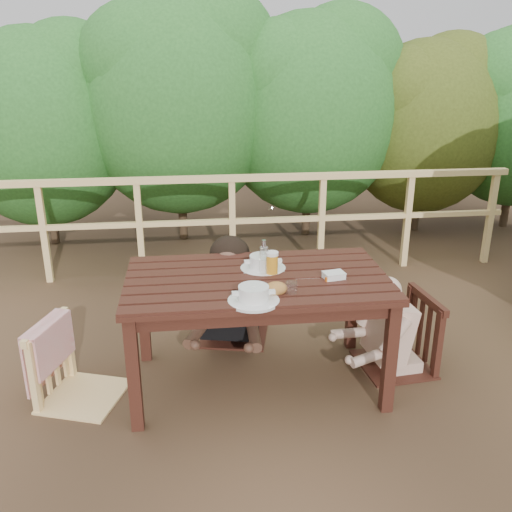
{
  "coord_description": "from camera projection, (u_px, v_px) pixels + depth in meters",
  "views": [
    {
      "loc": [
        -0.4,
        -3.23,
        2.12
      ],
      "look_at": [
        0.0,
        0.05,
        0.9
      ],
      "focal_mm": 38.91,
      "sensor_mm": 36.0,
      "label": 1
    }
  ],
  "objects": [
    {
      "name": "bottle",
      "position": [
        264.0,
        258.0,
        3.53
      ],
      "size": [
        0.06,
        0.06,
        0.24
      ],
      "primitive_type": "cylinder",
      "color": "silver",
      "rests_on": "table"
    },
    {
      "name": "woman",
      "position": [
        233.0,
        256.0,
        4.19
      ],
      "size": [
        0.67,
        0.76,
        1.33
      ],
      "primitive_type": null,
      "rotation": [
        0.0,
        0.0,
        2.92
      ],
      "color": "black",
      "rests_on": "ground"
    },
    {
      "name": "beer_glass",
      "position": [
        272.0,
        264.0,
        3.54
      ],
      "size": [
        0.08,
        0.08,
        0.16
      ],
      "primitive_type": "cylinder",
      "color": "orange",
      "rests_on": "table"
    },
    {
      "name": "soup_near",
      "position": [
        254.0,
        294.0,
        3.17
      ],
      "size": [
        0.3,
        0.3,
        0.1
      ],
      "primitive_type": "cylinder",
      "color": "white",
      "rests_on": "table"
    },
    {
      "name": "hedge_row",
      "position": [
        258.0,
        73.0,
        6.15
      ],
      "size": [
        6.6,
        1.6,
        3.8
      ],
      "primitive_type": null,
      "color": "#255921",
      "rests_on": "ground"
    },
    {
      "name": "tumbler",
      "position": [
        291.0,
        289.0,
        3.27
      ],
      "size": [
        0.07,
        0.07,
        0.08
      ],
      "primitive_type": "cylinder",
      "color": "white",
      "rests_on": "table"
    },
    {
      "name": "chair_left",
      "position": [
        77.0,
        330.0,
        3.45
      ],
      "size": [
        0.62,
        0.62,
        0.98
      ],
      "primitive_type": "cube",
      "rotation": [
        0.0,
        0.0,
        1.25
      ],
      "color": "#E8C079",
      "rests_on": "ground"
    },
    {
      "name": "diner_right",
      "position": [
        404.0,
        293.0,
        3.79
      ],
      "size": [
        0.61,
        0.52,
        1.14
      ],
      "primitive_type": null,
      "rotation": [
        0.0,
        0.0,
        1.67
      ],
      "color": "#CEA38C",
      "rests_on": "ground"
    },
    {
      "name": "soup_far",
      "position": [
        263.0,
        263.0,
        3.64
      ],
      "size": [
        0.3,
        0.3,
        0.1
      ],
      "primitive_type": "cylinder",
      "color": "white",
      "rests_on": "table"
    },
    {
      "name": "railing",
      "position": [
        232.0,
        226.0,
        5.47
      ],
      "size": [
        5.6,
        0.1,
        1.01
      ],
      "primitive_type": "cube",
      "color": "#E8C079",
      "rests_on": "ground"
    },
    {
      "name": "chair_far",
      "position": [
        234.0,
        277.0,
        4.23
      ],
      "size": [
        0.6,
        0.6,
        1.01
      ],
      "primitive_type": "cube",
      "rotation": [
        0.0,
        0.0,
        -0.22
      ],
      "color": "black",
      "rests_on": "ground"
    },
    {
      "name": "table",
      "position": [
        257.0,
        332.0,
        3.65
      ],
      "size": [
        1.66,
        0.93,
        0.77
      ],
      "primitive_type": "cube",
      "color": "black",
      "rests_on": "ground"
    },
    {
      "name": "chair_right",
      "position": [
        399.0,
        302.0,
        3.81
      ],
      "size": [
        0.54,
        0.54,
        1.0
      ],
      "primitive_type": "cube",
      "rotation": [
        0.0,
        0.0,
        -1.47
      ],
      "color": "black",
      "rests_on": "ground"
    },
    {
      "name": "bread_roll",
      "position": [
        276.0,
        289.0,
        3.27
      ],
      "size": [
        0.14,
        0.1,
        0.08
      ],
      "primitive_type": "ellipsoid",
      "color": "#AB6B29",
      "rests_on": "table"
    },
    {
      "name": "ground",
      "position": [
        257.0,
        382.0,
        3.79
      ],
      "size": [
        60.0,
        60.0,
        0.0
      ],
      "primitive_type": "plane",
      "color": "brown",
      "rests_on": "ground"
    },
    {
      "name": "butter_tub",
      "position": [
        334.0,
        276.0,
        3.48
      ],
      "size": [
        0.15,
        0.12,
        0.06
      ],
      "primitive_type": "cube",
      "rotation": [
        0.0,
        0.0,
        0.18
      ],
      "color": "silver",
      "rests_on": "table"
    }
  ]
}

